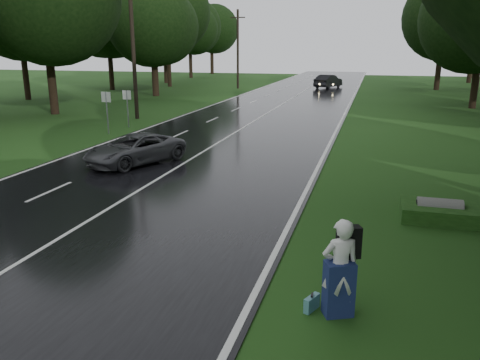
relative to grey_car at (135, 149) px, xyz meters
name	(u,v)px	position (x,y,z in m)	size (l,w,h in m)	color
ground	(93,219)	(2.06, -6.71, -0.68)	(160.00, 160.00, 0.00)	#1D4213
road	(254,122)	(2.06, 13.29, -0.66)	(12.00, 140.00, 0.04)	black
lane_center	(254,121)	(2.06, 13.29, -0.63)	(0.12, 140.00, 0.01)	silver
grey_car	(135,149)	(0.00, 0.00, 0.00)	(2.12, 4.60, 1.28)	#444548
far_car	(328,81)	(4.30, 42.65, 0.17)	(1.71, 4.91, 1.62)	black
hitchhiker	(340,271)	(9.60, -10.07, 0.23)	(0.85, 0.83, 1.97)	silver
suitcase	(312,303)	(9.09, -10.07, -0.53)	(0.12, 0.42, 0.30)	teal
culvert	(438,219)	(12.10, -3.85, -0.68)	(0.64, 0.64, 1.29)	slate
utility_pole_mid	(137,119)	(-6.44, 12.58, -0.68)	(1.80, 0.28, 9.35)	black
utility_pole_far	(238,88)	(-6.44, 39.19, -0.68)	(1.80, 0.28, 9.29)	black
road_sign_a	(109,134)	(-5.14, 6.44, -0.68)	(0.59, 0.10, 2.48)	white
road_sign_b	(129,127)	(-5.14, 8.90, -0.68)	(0.56, 0.10, 2.35)	white
tree_left_d	(55,114)	(-13.68, 13.08, -0.68)	(9.32, 9.32, 14.57)	black
tree_left_e	(156,96)	(-12.24, 28.03, -0.68)	(7.77, 7.77, 12.14)	black
tree_left_f	(170,87)	(-15.76, 39.63, -0.68)	(10.56, 10.56, 16.50)	black
tree_right_e	(472,108)	(17.97, 25.59, -0.68)	(7.53, 7.53, 11.76)	black
tree_right_f	(436,90)	(17.06, 43.69, -0.68)	(8.73, 8.73, 13.65)	black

